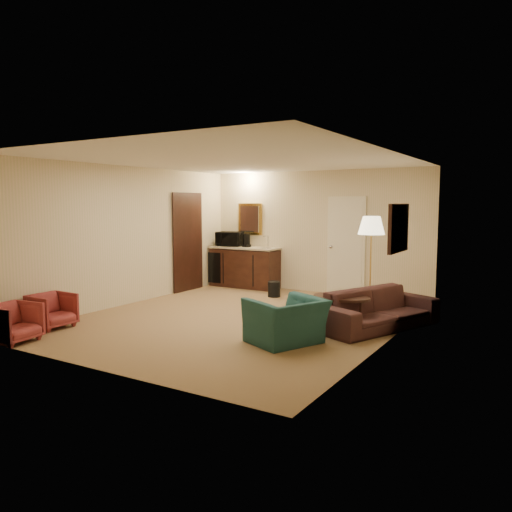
# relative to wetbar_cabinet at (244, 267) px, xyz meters

# --- Properties ---
(ground) EXTENTS (6.00, 6.00, 0.00)m
(ground) POSITION_rel_wetbar_cabinet_xyz_m (1.65, -2.72, -0.46)
(ground) COLOR olive
(ground) RESTS_ON ground
(room_walls) EXTENTS (5.02, 6.01, 2.61)m
(room_walls) POSITION_rel_wetbar_cabinet_xyz_m (1.55, -1.95, 1.26)
(room_walls) COLOR beige
(room_walls) RESTS_ON ground
(wetbar_cabinet) EXTENTS (1.64, 0.58, 0.92)m
(wetbar_cabinet) POSITION_rel_wetbar_cabinet_xyz_m (0.00, 0.00, 0.00)
(wetbar_cabinet) COLOR #3D1E13
(wetbar_cabinet) RESTS_ON ground
(sofa) EXTENTS (1.34, 2.11, 0.80)m
(sofa) POSITION_rel_wetbar_cabinet_xyz_m (3.80, -2.16, -0.06)
(sofa) COLOR black
(sofa) RESTS_ON ground
(teal_armchair) EXTENTS (0.95, 1.12, 0.83)m
(teal_armchair) POSITION_rel_wetbar_cabinet_xyz_m (2.98, -3.62, -0.04)
(teal_armchair) COLOR #1B4544
(teal_armchair) RESTS_ON ground
(rose_chair_near) EXTENTS (0.55, 0.58, 0.59)m
(rose_chair_near) POSITION_rel_wetbar_cabinet_xyz_m (-0.50, -4.72, -0.17)
(rose_chair_near) COLOR #953430
(rose_chair_near) RESTS_ON ground
(rose_chair_far) EXTENTS (0.61, 0.64, 0.60)m
(rose_chair_far) POSITION_rel_wetbar_cabinet_xyz_m (-0.25, -5.52, -0.16)
(rose_chair_far) COLOR #953430
(rose_chair_far) RESTS_ON ground
(coffee_table) EXTENTS (1.03, 0.85, 0.51)m
(coffee_table) POSITION_rel_wetbar_cabinet_xyz_m (3.34, -2.50, -0.21)
(coffee_table) COLOR black
(coffee_table) RESTS_ON ground
(floor_lamp) EXTENTS (0.56, 0.56, 1.70)m
(floor_lamp) POSITION_rel_wetbar_cabinet_xyz_m (3.39, -1.32, 0.39)
(floor_lamp) COLOR gold
(floor_lamp) RESTS_ON ground
(waste_bin) EXTENTS (0.32, 0.32, 0.32)m
(waste_bin) POSITION_rel_wetbar_cabinet_xyz_m (1.18, -0.72, -0.30)
(waste_bin) COLOR black
(waste_bin) RESTS_ON ground
(microwave) EXTENTS (0.66, 0.45, 0.41)m
(microwave) POSITION_rel_wetbar_cabinet_xyz_m (-0.42, 0.04, 0.66)
(microwave) COLOR black
(microwave) RESTS_ON wetbar_cabinet
(coffee_maker) EXTENTS (0.19, 0.19, 0.30)m
(coffee_maker) POSITION_rel_wetbar_cabinet_xyz_m (0.04, 0.02, 0.61)
(coffee_maker) COLOR black
(coffee_maker) RESTS_ON wetbar_cabinet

